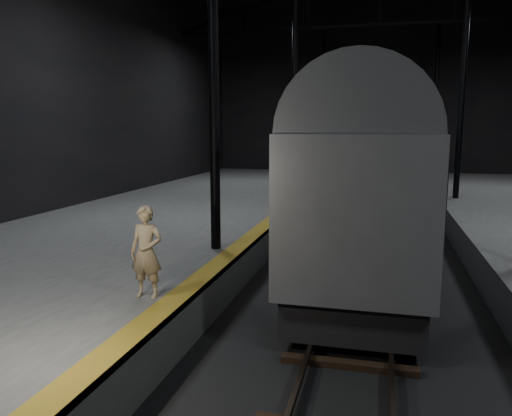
% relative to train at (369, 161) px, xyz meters
% --- Properties ---
extents(ground, '(44.00, 44.00, 0.00)m').
position_rel_train_xyz_m(ground, '(0.00, -2.12, -3.00)').
color(ground, black).
rests_on(ground, ground).
extents(platform_left, '(9.00, 43.80, 1.00)m').
position_rel_train_xyz_m(platform_left, '(-7.50, -2.12, -2.50)').
color(platform_left, '#4B4B49').
rests_on(platform_left, ground).
extents(tactile_strip, '(0.50, 43.80, 0.01)m').
position_rel_train_xyz_m(tactile_strip, '(-3.25, -2.12, -2.00)').
color(tactile_strip, olive).
rests_on(tactile_strip, platform_left).
extents(track, '(2.40, 43.00, 0.24)m').
position_rel_train_xyz_m(track, '(0.00, -2.12, -2.94)').
color(track, '#3F3328').
rests_on(track, ground).
extents(train, '(3.02, 20.14, 5.38)m').
position_rel_train_xyz_m(train, '(0.00, 0.00, 0.00)').
color(train, '#9DA0A5').
rests_on(train, ground).
extents(woman, '(0.64, 0.43, 1.76)m').
position_rel_train_xyz_m(woman, '(-3.80, -10.16, -1.13)').
color(woman, tan).
rests_on(woman, platform_left).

